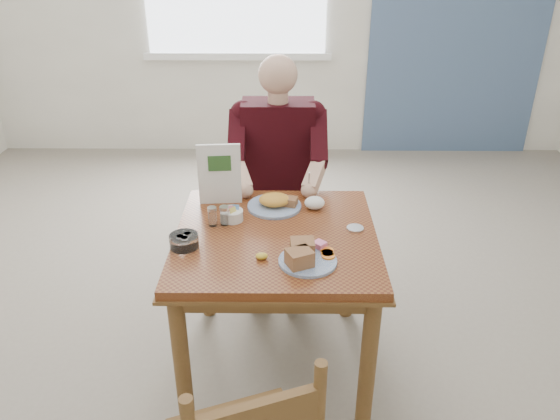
{
  "coord_description": "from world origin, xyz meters",
  "views": [
    {
      "loc": [
        0.04,
        -2.12,
        1.97
      ],
      "look_at": [
        0.02,
        0.0,
        0.87
      ],
      "focal_mm": 35.0,
      "sensor_mm": 36.0,
      "label": 1
    }
  ],
  "objects_px": {
    "table": "(276,255)",
    "chair_far": "(278,207)",
    "diner": "(278,161)",
    "far_plate": "(276,203)",
    "near_plate": "(305,256)"
  },
  "relations": [
    {
      "from": "table",
      "to": "chair_far",
      "type": "height_order",
      "value": "chair_far"
    },
    {
      "from": "table",
      "to": "diner",
      "type": "xyz_separation_m",
      "value": [
        0.0,
        0.71,
        0.17
      ]
    },
    {
      "from": "far_plate",
      "to": "chair_far",
      "type": "bearing_deg",
      "value": 89.39
    },
    {
      "from": "diner",
      "to": "near_plate",
      "type": "relative_size",
      "value": 4.63
    },
    {
      "from": "chair_far",
      "to": "diner",
      "type": "bearing_deg",
      "value": -89.99
    },
    {
      "from": "diner",
      "to": "near_plate",
      "type": "bearing_deg",
      "value": -82.57
    },
    {
      "from": "diner",
      "to": "near_plate",
      "type": "distance_m",
      "value": 0.95
    },
    {
      "from": "table",
      "to": "chair_far",
      "type": "xyz_separation_m",
      "value": [
        0.0,
        0.8,
        -0.16
      ]
    },
    {
      "from": "table",
      "to": "near_plate",
      "type": "xyz_separation_m",
      "value": [
        0.12,
        -0.23,
        0.14
      ]
    },
    {
      "from": "table",
      "to": "diner",
      "type": "distance_m",
      "value": 0.73
    },
    {
      "from": "table",
      "to": "near_plate",
      "type": "distance_m",
      "value": 0.3
    },
    {
      "from": "chair_far",
      "to": "near_plate",
      "type": "height_order",
      "value": "chair_far"
    },
    {
      "from": "table",
      "to": "far_plate",
      "type": "bearing_deg",
      "value": 91.29
    },
    {
      "from": "far_plate",
      "to": "diner",
      "type": "bearing_deg",
      "value": 89.27
    },
    {
      "from": "table",
      "to": "far_plate",
      "type": "xyz_separation_m",
      "value": [
        -0.01,
        0.26,
        0.14
      ]
    }
  ]
}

